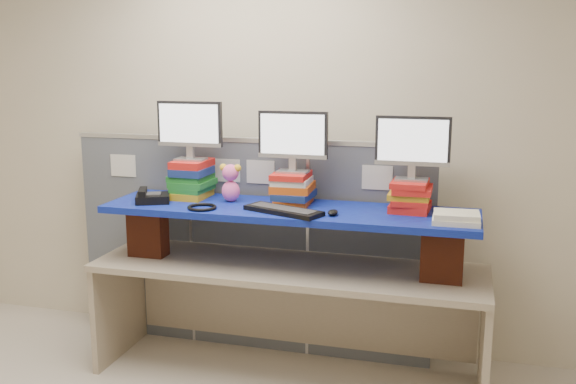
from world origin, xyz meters
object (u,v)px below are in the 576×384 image
(monitor_left, at_px, (190,127))
(desk_phone, at_px, (152,197))
(desk, at_px, (288,288))
(blue_board, at_px, (288,211))
(keyboard, at_px, (283,210))
(monitor_right, at_px, (413,144))
(monitor_center, at_px, (293,138))

(monitor_left, bearing_deg, desk_phone, -132.52)
(desk, xyz_separation_m, blue_board, (0.00, 0.00, 0.51))
(blue_board, bearing_deg, desk_phone, -174.28)
(desk, xyz_separation_m, monitor_left, (-0.71, 0.12, 1.01))
(desk_phone, bearing_deg, keyboard, -27.60)
(monitor_right, bearing_deg, keyboard, -160.36)
(blue_board, xyz_separation_m, monitor_left, (-0.71, 0.12, 0.50))
(desk, xyz_separation_m, keyboard, (0.01, -0.14, 0.55))
(blue_board, relative_size, monitor_center, 5.22)
(monitor_left, relative_size, monitor_right, 1.00)
(monitor_right, distance_m, keyboard, 0.88)
(desk, relative_size, monitor_left, 5.58)
(desk, distance_m, monitor_center, 0.97)
(blue_board, distance_m, monitor_center, 0.46)
(desk, xyz_separation_m, desk_phone, (-0.90, -0.09, 0.57))
(desk, height_order, blue_board, blue_board)
(monitor_left, relative_size, keyboard, 0.86)
(blue_board, bearing_deg, monitor_left, 170.52)
(monitor_center, height_order, monitor_right, monitor_center)
(desk_phone, bearing_deg, blue_board, -18.45)
(monitor_center, bearing_deg, monitor_left, 180.00)
(monitor_center, distance_m, keyboard, 0.49)
(keyboard, xyz_separation_m, desk_phone, (-0.91, 0.06, 0.02))
(monitor_right, bearing_deg, desk, -171.02)
(monitor_center, distance_m, monitor_right, 0.75)
(monitor_center, bearing_deg, keyboard, -87.27)
(monitor_center, distance_m, desk_phone, 1.00)
(desk, relative_size, blue_board, 1.07)
(monitor_left, bearing_deg, monitor_center, -0.00)
(desk, height_order, monitor_center, monitor_center)
(monitor_center, xyz_separation_m, desk_phone, (-0.90, -0.21, -0.39))
(monitor_center, bearing_deg, blue_board, -89.46)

